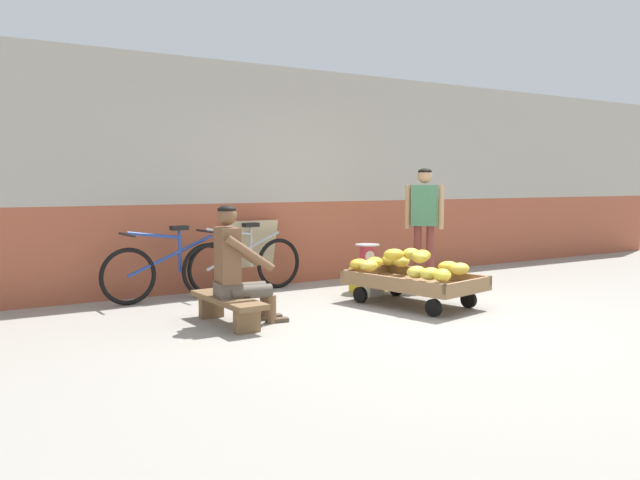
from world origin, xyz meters
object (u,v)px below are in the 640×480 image
plastic_crate (367,280)px  shopping_bag (374,286)px  customer_adult (424,214)px  bicycle_near_left (172,270)px  sign_board (249,254)px  low_bench (228,304)px  vendor_seated (237,265)px  weighing_scale (367,255)px  bicycle_far_left (244,264)px  banana_cart (414,284)px

plastic_crate → shopping_bag: size_ratio=1.50×
plastic_crate → customer_adult: bearing=-9.0°
bicycle_near_left → sign_board: 1.17m
low_bench → bicycle_near_left: size_ratio=0.67×
plastic_crate → vendor_seated: bearing=-159.0°
weighing_scale → bicycle_far_left: size_ratio=0.18×
customer_adult → weighing_scale: bearing=171.1°
sign_board → shopping_bag: size_ratio=3.65×
plastic_crate → bicycle_near_left: bicycle_near_left is taller
customer_adult → low_bench: bearing=-167.3°
vendor_seated → bicycle_near_left: bearing=95.1°
bicycle_far_left → customer_adult: 2.38m
low_bench → plastic_crate: bearing=20.0°
plastic_crate → bicycle_far_left: 1.53m
low_bench → customer_adult: (3.00, 0.67, 0.75)m
banana_cart → bicycle_near_left: bicycle_near_left is taller
banana_cart → sign_board: 2.26m
banana_cart → sign_board: size_ratio=1.81×
low_bench → weighing_scale: (2.20, 0.80, 0.25)m
vendor_seated → weighing_scale: bearing=21.0°
customer_adult → plastic_crate: bearing=171.0°
customer_adult → sign_board: bearing=149.1°
weighing_scale → bicycle_far_left: (-1.32, 0.75, -0.10)m
bicycle_far_left → shopping_bag: size_ratio=6.90×
bicycle_far_left → sign_board: sign_board is taller
banana_cart → plastic_crate: (0.08, 0.98, -0.09)m
banana_cart → low_bench: size_ratio=1.42×
banana_cart → customer_adult: size_ratio=1.04×
plastic_crate → sign_board: bearing=137.7°
low_bench → sign_board: (1.08, 1.82, 0.24)m
customer_adult → shopping_bag: 1.26m
banana_cart → shopping_bag: size_ratio=6.60×
plastic_crate → sign_board: (-1.12, 1.02, 0.28)m
bicycle_near_left → customer_adult: 3.22m
bicycle_far_left → plastic_crate: bearing=-29.4°
banana_cart → bicycle_far_left: bearing=125.9°
banana_cart → customer_adult: 1.41m
vendor_seated → sign_board: 2.09m
bicycle_near_left → bicycle_far_left: same height
bicycle_near_left → sign_board: bearing=15.3°
bicycle_near_left → bicycle_far_left: (0.92, 0.04, 0.00)m
banana_cart → customer_adult: bearing=44.2°
sign_board → bicycle_far_left: bearing=-126.9°
plastic_crate → weighing_scale: (0.00, -0.00, 0.30)m
bicycle_near_left → banana_cart: bearing=-37.9°
banana_cart → bicycle_near_left: (-2.17, 1.69, 0.11)m
low_bench → vendor_seated: size_ratio=0.98×
plastic_crate → bicycle_near_left: (-2.25, 0.71, 0.20)m
low_bench → bicycle_far_left: 1.78m
vendor_seated → bicycle_near_left: (-0.14, 1.52, -0.21)m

